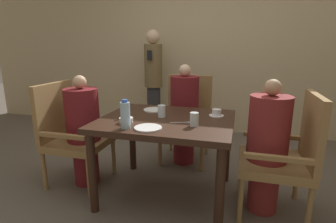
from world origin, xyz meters
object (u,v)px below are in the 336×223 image
(diner_in_right_chair, at_px, (267,146))
(teacup_with_saucer, at_px, (217,113))
(diner_in_left_chair, at_px, (84,130))
(standing_host, at_px, (154,80))
(plate_main_right, at_px, (155,110))
(plate_main_left, at_px, (148,128))
(bowl_small, at_px, (126,120))
(chair_far_side, at_px, (187,116))
(chair_left_side, at_px, (70,131))
(diner_in_far_chair, at_px, (184,114))
(glass_tall_near, at_px, (194,119))
(water_bottle, at_px, (125,115))
(chair_right_side, at_px, (287,153))
(glass_tall_mid, at_px, (162,111))

(diner_in_right_chair, distance_m, teacup_with_saucer, 0.51)
(diner_in_left_chair, bearing_deg, standing_host, 84.50)
(plate_main_right, bearing_deg, standing_host, 109.01)
(plate_main_left, height_order, bowl_small, bowl_small)
(chair_far_side, height_order, standing_host, standing_host)
(chair_far_side, bearing_deg, chair_left_side, -138.01)
(diner_in_left_chair, distance_m, diner_in_far_chair, 1.12)
(plate_main_left, relative_size, glass_tall_near, 1.98)
(water_bottle, relative_size, glass_tall_near, 2.08)
(standing_host, bearing_deg, glass_tall_near, -62.34)
(chair_right_side, relative_size, bowl_small, 8.91)
(glass_tall_near, bearing_deg, chair_right_side, 11.79)
(diner_in_left_chair, height_order, chair_far_side, diner_in_left_chair)
(teacup_with_saucer, bearing_deg, water_bottle, -139.25)
(chair_left_side, relative_size, diner_in_left_chair, 0.92)
(chair_far_side, xyz_separation_m, standing_host, (-0.68, 0.77, 0.32))
(plate_main_left, xyz_separation_m, water_bottle, (-0.17, -0.03, 0.10))
(chair_right_side, height_order, glass_tall_near, chair_right_side)
(diner_in_left_chair, xyz_separation_m, chair_far_side, (0.84, 0.89, -0.03))
(chair_right_side, height_order, diner_in_right_chair, diner_in_right_chair)
(diner_in_far_chair, height_order, plate_main_right, diner_in_far_chair)
(chair_far_side, bearing_deg, plate_main_left, -92.62)
(chair_left_side, distance_m, chair_far_side, 1.34)
(standing_host, bearing_deg, plate_main_left, -72.50)
(teacup_with_saucer, bearing_deg, diner_in_right_chair, -24.57)
(chair_far_side, xyz_separation_m, glass_tall_mid, (-0.05, -0.87, 0.26))
(chair_far_side, distance_m, standing_host, 1.07)
(chair_left_side, xyz_separation_m, bowl_small, (0.71, -0.22, 0.23))
(diner_in_left_chair, relative_size, chair_far_side, 1.08)
(plate_main_right, bearing_deg, chair_far_side, 73.40)
(teacup_with_saucer, distance_m, glass_tall_near, 0.38)
(diner_in_far_chair, xyz_separation_m, bowl_small, (-0.28, -0.96, 0.17))
(plate_main_right, height_order, teacup_with_saucer, teacup_with_saucer)
(chair_left_side, bearing_deg, glass_tall_near, -6.83)
(plate_main_right, distance_m, glass_tall_near, 0.61)
(chair_far_side, xyz_separation_m, chair_right_side, (0.99, -0.89, 0.00))
(chair_right_side, distance_m, plate_main_left, 1.12)
(diner_in_far_chair, height_order, bowl_small, diner_in_far_chair)
(plate_main_right, height_order, water_bottle, water_bottle)
(diner_in_far_chair, relative_size, chair_right_side, 1.15)
(diner_in_right_chair, height_order, water_bottle, diner_in_right_chair)
(plate_main_left, bearing_deg, glass_tall_near, 27.40)
(chair_far_side, distance_m, glass_tall_mid, 0.91)
(chair_left_side, bearing_deg, standing_host, 79.29)
(plate_main_right, bearing_deg, diner_in_right_chair, -13.44)
(diner_in_right_chair, bearing_deg, diner_in_far_chair, 138.60)
(diner_in_left_chair, distance_m, glass_tall_mid, 0.82)
(water_bottle, height_order, glass_tall_mid, water_bottle)
(plate_main_left, bearing_deg, glass_tall_mid, 89.68)
(glass_tall_near, height_order, glass_tall_mid, same)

